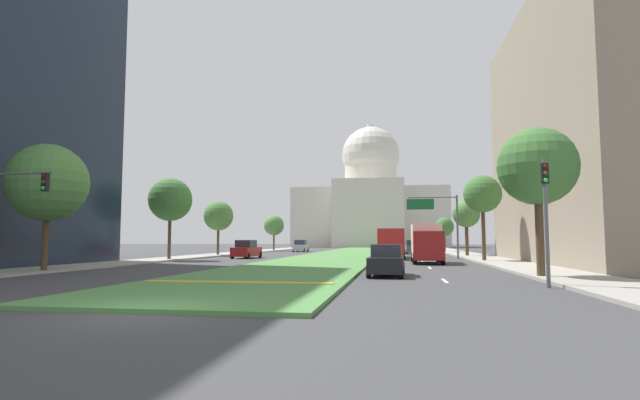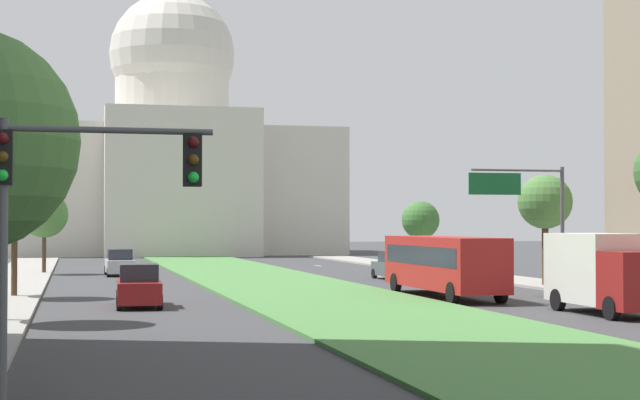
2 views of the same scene
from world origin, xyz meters
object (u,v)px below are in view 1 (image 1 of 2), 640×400
(street_tree_left_far, at_px, (218,216))
(sedan_midblock, at_px, (246,250))
(traffic_light_near_right, at_px, (546,205))
(sedan_lead_stopped, at_px, (387,261))
(street_tree_right_near, at_px, (537,167))
(street_tree_right_mid, at_px, (482,195))
(street_tree_left_near, at_px, (48,183))
(city_bus, at_px, (392,241))
(sedan_distant, at_px, (413,248))
(sedan_far_horizon, at_px, (301,246))
(street_tree_right_far, at_px, (466,214))
(box_truck_delivery, at_px, (427,243))
(street_tree_left_distant, at_px, (274,225))
(overhead_guide_sign, at_px, (438,213))
(capitol_building, at_px, (371,204))
(street_tree_right_distant, at_px, (444,227))
(traffic_light_near_left, at_px, (6,200))
(street_tree_left_mid, at_px, (170,200))

(street_tree_left_far, height_order, sedan_midblock, street_tree_left_far)
(traffic_light_near_right, relative_size, sedan_lead_stopped, 1.17)
(street_tree_right_near, distance_m, street_tree_right_mid, 18.21)
(street_tree_left_near, distance_m, city_bus, 32.37)
(street_tree_right_mid, bearing_deg, street_tree_left_near, -146.62)
(sedan_distant, xyz_separation_m, sedan_far_horizon, (-17.09, 9.19, -0.00))
(sedan_lead_stopped, bearing_deg, street_tree_left_near, -177.95)
(street_tree_right_far, relative_size, box_truck_delivery, 1.00)
(street_tree_left_distant, bearing_deg, overhead_guide_sign, -47.88)
(street_tree_right_near, bearing_deg, capitol_building, 97.62)
(traffic_light_near_right, height_order, street_tree_right_distant, street_tree_right_distant)
(street_tree_right_near, distance_m, box_truck_delivery, 16.28)
(street_tree_left_near, relative_size, city_bus, 0.69)
(sedan_lead_stopped, bearing_deg, overhead_guide_sign, 79.22)
(traffic_light_near_left, relative_size, street_tree_right_distant, 0.98)
(traffic_light_near_right, bearing_deg, box_truck_delivery, 100.23)
(traffic_light_near_left, distance_m, sedan_midblock, 28.60)
(traffic_light_near_left, height_order, street_tree_left_distant, street_tree_left_distant)
(street_tree_left_distant, relative_size, box_truck_delivery, 0.93)
(box_truck_delivery, bearing_deg, sedan_midblock, 155.80)
(street_tree_left_near, bearing_deg, traffic_light_near_left, -69.56)
(street_tree_right_far, bearing_deg, sedan_midblock, -160.45)
(capitol_building, relative_size, street_tree_left_near, 5.09)
(street_tree_right_far, height_order, sedan_distant, street_tree_right_far)
(street_tree_right_near, height_order, box_truck_delivery, street_tree_right_near)
(street_tree_left_mid, bearing_deg, sedan_midblock, 49.13)
(street_tree_left_near, xyz_separation_m, sedan_lead_stopped, (19.68, 0.70, -4.46))
(overhead_guide_sign, xyz_separation_m, street_tree_left_far, (-25.16, 3.40, 0.08))
(street_tree_right_near, relative_size, sedan_far_horizon, 1.69)
(street_tree_right_near, bearing_deg, sedan_lead_stopped, 174.74)
(sedan_far_horizon, height_order, city_bus, city_bus)
(sedan_distant, height_order, city_bus, city_bus)
(capitol_building, relative_size, traffic_light_near_right, 7.37)
(street_tree_left_far, bearing_deg, traffic_light_near_left, -85.74)
(street_tree_left_near, xyz_separation_m, city_bus, (19.68, 25.46, -3.47))
(street_tree_left_mid, xyz_separation_m, street_tree_right_mid, (28.21, 1.38, 0.22))
(street_tree_left_distant, height_order, sedan_midblock, street_tree_left_distant)
(overhead_guide_sign, distance_m, street_tree_right_near, 26.21)
(street_tree_left_near, distance_m, street_tree_right_far, 42.05)
(traffic_light_near_left, xyz_separation_m, sedan_distant, (20.35, 46.04, -2.94))
(overhead_guide_sign, height_order, street_tree_right_near, street_tree_right_near)
(traffic_light_near_left, distance_m, traffic_light_near_right, 24.28)
(traffic_light_near_left, height_order, overhead_guide_sign, overhead_guide_sign)
(street_tree_left_near, bearing_deg, street_tree_left_mid, 91.94)
(traffic_light_near_right, xyz_separation_m, sedan_distant, (-3.92, 45.59, -2.46))
(overhead_guide_sign, bearing_deg, sedan_far_horizon, 128.85)
(traffic_light_near_left, relative_size, sedan_midblock, 1.10)
(street_tree_left_near, height_order, sedan_midblock, street_tree_left_near)
(street_tree_right_distant, distance_m, sedan_far_horizon, 22.44)
(overhead_guide_sign, distance_m, street_tree_left_near, 35.78)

